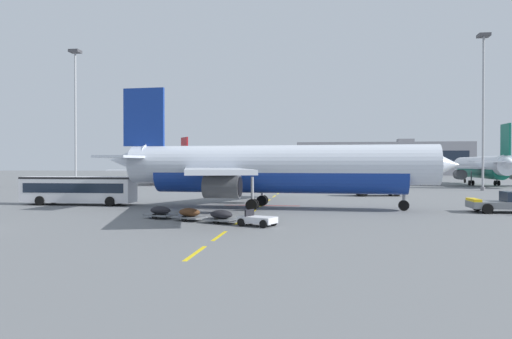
{
  "coord_description": "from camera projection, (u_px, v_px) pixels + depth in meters",
  "views": [
    {
      "loc": [
        24.1,
        -28.14,
        4.45
      ],
      "look_at": [
        16.86,
        26.18,
        3.72
      ],
      "focal_mm": 33.89,
      "sensor_mm": 36.0,
      "label": 1
    }
  ],
  "objects": [
    {
      "name": "apron_shuttle_bus",
      "position": [
        79.0,
        188.0,
        51.4
      ],
      "size": [
        12.05,
        3.12,
        3.0
      ],
      "color": "silver",
      "rests_on": "ground"
    },
    {
      "name": "terminal_satellite",
      "position": [
        380.0,
        159.0,
        187.98
      ],
      "size": [
        63.46,
        27.27,
        13.77
      ],
      "color": "gray",
      "rests_on": "ground"
    },
    {
      "name": "apron_light_mast_far",
      "position": [
        483.0,
        93.0,
        77.85
      ],
      "size": [
        1.8,
        1.8,
        25.29
      ],
      "color": "slate",
      "rests_on": "ground"
    },
    {
      "name": "ground",
      "position": [
        438.0,
        196.0,
        65.49
      ],
      "size": [
        400.0,
        400.0,
        0.0
      ],
      "primitive_type": "plane",
      "color": "slate"
    },
    {
      "name": "apron_light_mast_near",
      "position": [
        75.0,
        102.0,
        85.93
      ],
      "size": [
        1.8,
        1.8,
        24.59
      ],
      "color": "slate",
      "rests_on": "ground"
    },
    {
      "name": "baggage_train",
      "position": [
        205.0,
        215.0,
        36.38
      ],
      "size": [
        11.21,
        6.01,
        1.14
      ],
      "color": "silver",
      "rests_on": "ground"
    },
    {
      "name": "airliner_mid_left",
      "position": [
        482.0,
        167.0,
        96.7
      ],
      "size": [
        32.13,
        32.16,
        11.32
      ],
      "color": "silver",
      "rests_on": "ground"
    },
    {
      "name": "fuel_service_truck",
      "position": [
        379.0,
        184.0,
        65.33
      ],
      "size": [
        7.35,
        3.86,
        3.14
      ],
      "color": "black",
      "rests_on": "ground"
    },
    {
      "name": "airliner_far_center",
      "position": [
        168.0,
        169.0,
        103.9
      ],
      "size": [
        23.08,
        24.79,
        9.51
      ],
      "color": "silver",
      "rests_on": "ground"
    },
    {
      "name": "pushback_tug",
      "position": [
        507.0,
        203.0,
        43.26
      ],
      "size": [
        6.01,
        3.21,
        2.08
      ],
      "color": "slate",
      "rests_on": "ground"
    },
    {
      "name": "airliner_foreground",
      "position": [
        272.0,
        168.0,
        47.37
      ],
      "size": [
        34.8,
        34.56,
        12.2
      ],
      "color": "silver",
      "rests_on": "ground"
    },
    {
      "name": "apron_paint_markings",
      "position": [
        276.0,
        195.0,
        67.05
      ],
      "size": [
        8.0,
        98.31,
        0.01
      ],
      "color": "yellow",
      "rests_on": "ground"
    }
  ]
}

